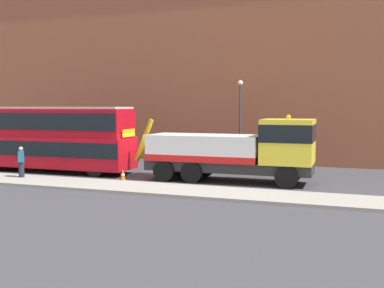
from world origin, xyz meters
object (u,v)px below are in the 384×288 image
(street_lamp, at_px, (240,115))
(recovery_tow_truck, at_px, (237,150))
(traffic_cone_near_bus, at_px, (123,176))
(pedestrian_onlooker, at_px, (21,162))
(double_decker_bus, at_px, (49,136))

(street_lamp, bearing_deg, recovery_tow_truck, -77.93)
(recovery_tow_truck, relative_size, traffic_cone_near_bus, 14.09)
(pedestrian_onlooker, height_order, traffic_cone_near_bus, pedestrian_onlooker)
(double_decker_bus, bearing_deg, traffic_cone_near_bus, -18.14)
(double_decker_bus, relative_size, pedestrian_onlooker, 6.47)
(pedestrian_onlooker, xyz_separation_m, traffic_cone_near_bus, (5.66, 1.28, -0.64))
(pedestrian_onlooker, relative_size, street_lamp, 0.29)
(recovery_tow_truck, xyz_separation_m, double_decker_bus, (-12.03, -0.00, 0.47))
(traffic_cone_near_bus, bearing_deg, double_decker_bus, 162.21)
(traffic_cone_near_bus, distance_m, street_lamp, 9.99)
(double_decker_bus, distance_m, pedestrian_onlooker, 3.54)
(double_decker_bus, distance_m, traffic_cone_near_bus, 6.78)
(double_decker_bus, height_order, traffic_cone_near_bus, double_decker_bus)
(recovery_tow_truck, xyz_separation_m, traffic_cone_near_bus, (-5.83, -1.99, -1.42))
(recovery_tow_truck, xyz_separation_m, street_lamp, (-1.36, 6.37, 1.71))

